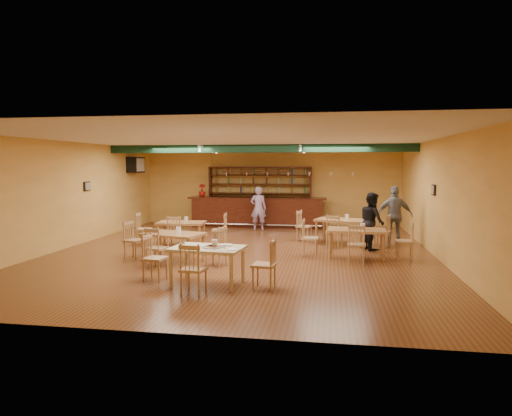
% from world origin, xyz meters
% --- Properties ---
extents(floor, '(12.00, 12.00, 0.00)m').
position_xyz_m(floor, '(0.00, 0.00, 0.00)').
color(floor, brown).
rests_on(floor, ground).
extents(ceiling_beam, '(10.00, 0.30, 0.25)m').
position_xyz_m(ceiling_beam, '(0.00, 2.80, 2.87)').
color(ceiling_beam, black).
rests_on(ceiling_beam, ceiling).
extents(track_rail_left, '(0.05, 2.50, 0.05)m').
position_xyz_m(track_rail_left, '(-1.80, 3.40, 2.94)').
color(track_rail_left, silver).
rests_on(track_rail_left, ceiling).
extents(track_rail_right, '(0.05, 2.50, 0.05)m').
position_xyz_m(track_rail_right, '(1.40, 3.40, 2.94)').
color(track_rail_right, silver).
rests_on(track_rail_right, ceiling).
extents(ac_unit, '(0.34, 0.70, 0.48)m').
position_xyz_m(ac_unit, '(-4.80, 4.20, 2.35)').
color(ac_unit, silver).
rests_on(ac_unit, wall_left).
extents(picture_left, '(0.04, 0.34, 0.28)m').
position_xyz_m(picture_left, '(-4.97, 1.00, 1.70)').
color(picture_left, black).
rests_on(picture_left, wall_left).
extents(picture_right, '(0.04, 0.34, 0.28)m').
position_xyz_m(picture_right, '(4.97, 0.50, 1.70)').
color(picture_right, black).
rests_on(picture_right, wall_right).
extents(bar_counter, '(5.20, 0.85, 1.13)m').
position_xyz_m(bar_counter, '(-0.39, 5.15, 0.56)').
color(bar_counter, '#34100A').
rests_on(bar_counter, ground).
extents(back_bar_hutch, '(4.02, 0.40, 2.28)m').
position_xyz_m(back_bar_hutch, '(-0.39, 5.78, 1.14)').
color(back_bar_hutch, '#34100A').
rests_on(back_bar_hutch, ground).
extents(poinsettia, '(0.35, 0.35, 0.48)m').
position_xyz_m(poinsettia, '(-2.54, 5.15, 1.37)').
color(poinsettia, '#A8140F').
rests_on(poinsettia, bar_counter).
extents(dining_table_a, '(1.43, 0.92, 0.68)m').
position_xyz_m(dining_table_a, '(-1.97, 0.87, 0.34)').
color(dining_table_a, '#9A6836').
rests_on(dining_table_a, ground).
extents(dining_table_b, '(1.68, 1.30, 0.74)m').
position_xyz_m(dining_table_b, '(2.68, 1.81, 0.37)').
color(dining_table_b, '#9A6836').
rests_on(dining_table_b, ground).
extents(dining_table_c, '(1.59, 1.17, 0.71)m').
position_xyz_m(dining_table_c, '(-1.39, -1.46, 0.36)').
color(dining_table_c, '#9A6836').
rests_on(dining_table_c, ground).
extents(dining_table_d, '(1.48, 0.93, 0.72)m').
position_xyz_m(dining_table_d, '(3.00, -0.17, 0.36)').
color(dining_table_d, '#9A6836').
rests_on(dining_table_d, ground).
extents(near_table, '(1.48, 1.04, 0.74)m').
position_xyz_m(near_table, '(-0.03, -3.35, 0.37)').
color(near_table, '#C6B285').
rests_on(near_table, ground).
extents(pizza_tray, '(0.48, 0.48, 0.01)m').
position_xyz_m(pizza_tray, '(0.07, -3.35, 0.75)').
color(pizza_tray, silver).
rests_on(pizza_tray, near_table).
extents(parmesan_shaker, '(0.08, 0.08, 0.11)m').
position_xyz_m(parmesan_shaker, '(-0.47, -3.50, 0.80)').
color(parmesan_shaker, '#EAE5C6').
rests_on(parmesan_shaker, near_table).
extents(napkin_stack, '(0.21, 0.16, 0.03)m').
position_xyz_m(napkin_stack, '(0.32, -3.15, 0.76)').
color(napkin_stack, white).
rests_on(napkin_stack, near_table).
extents(pizza_server, '(0.29, 0.29, 0.00)m').
position_xyz_m(pizza_server, '(0.22, -3.30, 0.76)').
color(pizza_server, silver).
rests_on(pizza_server, pizza_tray).
extents(side_plate, '(0.24, 0.24, 0.01)m').
position_xyz_m(side_plate, '(0.52, -3.54, 0.75)').
color(side_plate, white).
rests_on(side_plate, near_table).
extents(patron_bar, '(0.58, 0.38, 1.58)m').
position_xyz_m(patron_bar, '(-0.22, 4.33, 0.79)').
color(patron_bar, purple).
rests_on(patron_bar, ground).
extents(patron_right_a, '(0.82, 0.93, 1.60)m').
position_xyz_m(patron_right_a, '(3.48, 1.01, 0.80)').
color(patron_right_a, black).
rests_on(patron_right_a, ground).
extents(patron_right_b, '(1.02, 0.43, 1.74)m').
position_xyz_m(patron_right_b, '(4.20, 1.83, 0.87)').
color(patron_right_b, slate).
rests_on(patron_right_b, ground).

